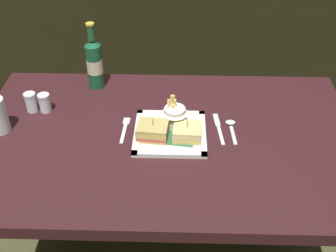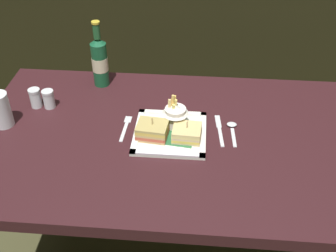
# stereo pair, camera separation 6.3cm
# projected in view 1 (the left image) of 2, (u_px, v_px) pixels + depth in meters

# --- Properties ---
(dining_table) EXTENTS (1.33, 0.82, 0.75)m
(dining_table) POSITION_uv_depth(u_px,v_px,m) (166.00, 166.00, 1.52)
(dining_table) COLOR #33161A
(dining_table) RESTS_ON ground_plane
(square_plate) EXTENTS (0.24, 0.24, 0.02)m
(square_plate) POSITION_uv_depth(u_px,v_px,m) (170.00, 133.00, 1.44)
(square_plate) COLOR white
(square_plate) RESTS_ON dining_table
(sandwich_half_left) EXTENTS (0.11, 0.09, 0.08)m
(sandwich_half_left) POSITION_uv_depth(u_px,v_px,m) (153.00, 131.00, 1.40)
(sandwich_half_left) COLOR tan
(sandwich_half_left) RESTS_ON square_plate
(sandwich_half_right) EXTENTS (0.10, 0.09, 0.07)m
(sandwich_half_right) POSITION_uv_depth(u_px,v_px,m) (187.00, 132.00, 1.40)
(sandwich_half_right) COLOR #D6B589
(sandwich_half_right) RESTS_ON square_plate
(fries_cup) EXTENTS (0.09, 0.09, 0.11)m
(fries_cup) POSITION_uv_depth(u_px,v_px,m) (175.00, 113.00, 1.44)
(fries_cup) COLOR white
(fries_cup) RESTS_ON square_plate
(beer_bottle) EXTENTS (0.06, 0.06, 0.27)m
(beer_bottle) POSITION_uv_depth(u_px,v_px,m) (94.00, 63.00, 1.63)
(beer_bottle) COLOR #185632
(beer_bottle) RESTS_ON dining_table
(fork) EXTENTS (0.03, 0.14, 0.00)m
(fork) POSITION_uv_depth(u_px,v_px,m) (125.00, 128.00, 1.47)
(fork) COLOR silver
(fork) RESTS_ON dining_table
(knife) EXTENTS (0.03, 0.18, 0.00)m
(knife) POSITION_uv_depth(u_px,v_px,m) (219.00, 127.00, 1.47)
(knife) COLOR silver
(knife) RESTS_ON dining_table
(spoon) EXTENTS (0.04, 0.13, 0.01)m
(spoon) POSITION_uv_depth(u_px,v_px,m) (231.00, 126.00, 1.47)
(spoon) COLOR silver
(spoon) RESTS_ON dining_table
(salt_shaker) EXTENTS (0.04, 0.04, 0.07)m
(salt_shaker) POSITION_uv_depth(u_px,v_px,m) (31.00, 103.00, 1.54)
(salt_shaker) COLOR silver
(salt_shaker) RESTS_ON dining_table
(pepper_shaker) EXTENTS (0.04, 0.04, 0.07)m
(pepper_shaker) POSITION_uv_depth(u_px,v_px,m) (45.00, 104.00, 1.54)
(pepper_shaker) COLOR silver
(pepper_shaker) RESTS_ON dining_table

